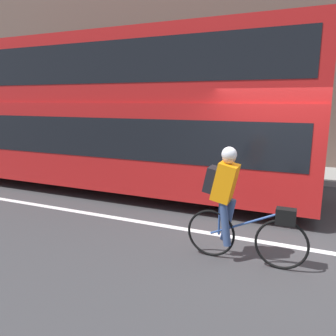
% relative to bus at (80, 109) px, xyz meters
% --- Properties ---
extents(ground_plane, '(80.00, 80.00, 0.00)m').
position_rel_bus_xyz_m(ground_plane, '(5.27, -1.85, -2.07)').
color(ground_plane, '#38383A').
extents(road_center_line, '(50.00, 0.14, 0.01)m').
position_rel_bus_xyz_m(road_center_line, '(5.27, -1.94, -2.06)').
color(road_center_line, silver).
rests_on(road_center_line, ground_plane).
extents(sidewalk_curb, '(60.00, 2.09, 0.15)m').
position_rel_bus_xyz_m(sidewalk_curb, '(5.27, 3.44, -1.99)').
color(sidewalk_curb, gray).
rests_on(sidewalk_curb, ground_plane).
extents(building_facade, '(60.00, 0.30, 9.59)m').
position_rel_bus_xyz_m(building_facade, '(5.27, 4.63, 2.73)').
color(building_facade, brown).
rests_on(building_facade, ground_plane).
extents(bus, '(11.88, 2.51, 3.73)m').
position_rel_bus_xyz_m(bus, '(0.00, 0.00, 0.00)').
color(bus, black).
rests_on(bus, ground_plane).
extents(cyclist_on_bike, '(1.72, 0.32, 1.67)m').
position_rel_bus_xyz_m(cyclist_on_bike, '(4.75, -2.74, -1.17)').
color(cyclist_on_bike, black).
rests_on(cyclist_on_bike, ground_plane).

